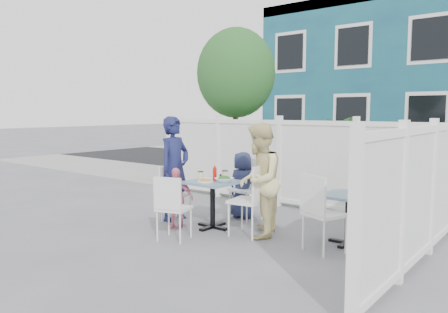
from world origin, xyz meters
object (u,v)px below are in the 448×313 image
Objects in this scene: boy at (242,185)px; man at (175,168)px; chair_near at (171,204)px; chair_left at (172,189)px; utility_cabinet at (215,153)px; spare_table at (348,206)px; chair_back at (250,184)px; chair_right at (253,195)px; toddler at (176,198)px; woman at (259,180)px; main_table at (213,192)px.

man is at bearing 43.71° from boy.
chair_near is 0.81× the size of boy.
utility_cabinet is at bearing -162.03° from chair_left.
chair_back reaches higher than spare_table.
man is (-1.53, -0.01, 0.25)m from chair_right.
chair_left is at bearing 45.84° from boy.
toddler is at bearing -160.76° from spare_table.
woman reaches higher than chair_left.
chair_left is 0.33m from man.
woman is 1.46× the size of boy.
woman is (3.72, -3.49, 0.11)m from utility_cabinet.
chair_back is at bearing -162.48° from woman.
chair_left is 0.46m from toddler.
woman is (0.08, 0.04, 0.21)m from chair_right.
utility_cabinet reaches higher than chair_back.
toddler reaches higher than chair_near.
main_table is at bearing -53.68° from utility_cabinet.
boy is at bearing 123.65° from chair_left.
chair_back is 0.12m from boy.
utility_cabinet is at bearing 38.10° from chair_right.
man is (-0.81, 0.88, 0.32)m from chair_near.
chair_back is (0.89, 0.91, 0.06)m from chair_left.
chair_right is 1.23m from toddler.
chair_left is at bearing 85.03° from chair_right.
chair_back is at bearing 85.30° from main_table.
spare_table is 0.73× the size of toddler.
toddler is (-1.17, -0.35, -0.13)m from chair_right.
main_table is 0.66× the size of boy.
boy reaches higher than main_table.
chair_left is 0.80× the size of boy.
toddler is (-0.44, -1.11, -0.09)m from boy.
spare_table is (4.85, -3.05, -0.17)m from utility_cabinet.
spare_table is at bearing -76.35° from chair_right.
utility_cabinet reaches higher than chair_right.
chair_right is (0.71, 0.03, 0.03)m from main_table.
chair_near is (-0.72, -0.89, -0.07)m from chair_right.
chair_right is at bearing 135.71° from chair_back.
chair_left is 1.64m from woman.
man reaches higher than woman.
boy is at bearing 41.17° from toddler.
spare_table is 2.79m from chair_left.
toddler is (-1.25, -0.39, -0.34)m from woman.
chair_back is 1.11m from woman.
chair_back is (2.99, -2.69, -0.12)m from utility_cabinet.
main_table is 0.57m from toddler.
man is at bearing 52.11° from chair_back.
chair_right is 1.03× the size of chair_back.
spare_table is 1.96m from boy.
utility_cabinet reaches higher than chair_left.
chair_near is 1.26m from woman.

